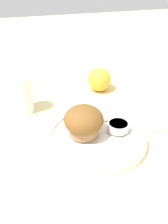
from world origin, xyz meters
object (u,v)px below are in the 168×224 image
object	(u,v)px
orange_fruit	(99,80)
muffin	(84,121)
butter_knife	(93,119)
juice_glass	(22,95)

from	to	relation	value
orange_fruit	muffin	bearing A→B (deg)	-115.76
butter_knife	muffin	bearing A→B (deg)	-107.86
muffin	orange_fruit	distance (m)	0.28
orange_fruit	juice_glass	distance (m)	0.27
muffin	butter_knife	size ratio (longest dim) A/B	0.58
butter_knife	orange_fruit	bearing A→B (deg)	86.98
muffin	butter_knife	bearing A→B (deg)	53.04
juice_glass	orange_fruit	bearing A→B (deg)	15.30
orange_fruit	juice_glass	size ratio (longest dim) A/B	0.72
orange_fruit	juice_glass	bearing A→B (deg)	-164.70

